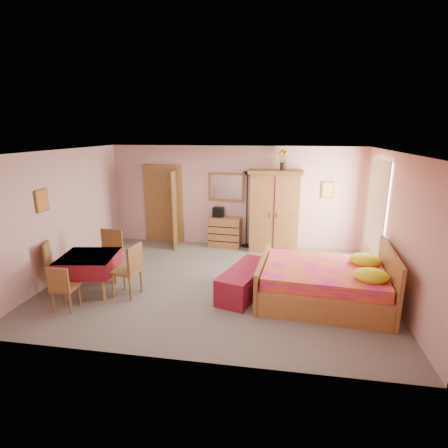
% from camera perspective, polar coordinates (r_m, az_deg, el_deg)
% --- Properties ---
extents(floor, '(6.50, 6.50, 0.00)m').
position_cam_1_polar(floor, '(7.15, -1.20, -9.53)').
color(floor, slate).
rests_on(floor, ground).
extents(ceiling, '(6.50, 6.50, 0.00)m').
position_cam_1_polar(ceiling, '(6.51, -1.32, 11.77)').
color(ceiling, brown).
rests_on(ceiling, wall_back).
extents(wall_back, '(6.50, 0.10, 2.60)m').
position_cam_1_polar(wall_back, '(9.12, 1.63, 4.48)').
color(wall_back, '#D19C98').
rests_on(wall_back, floor).
extents(wall_front, '(6.50, 0.10, 2.60)m').
position_cam_1_polar(wall_front, '(4.40, -7.28, -7.41)').
color(wall_front, '#D19C98').
rests_on(wall_front, floor).
extents(wall_left, '(0.10, 5.00, 2.60)m').
position_cam_1_polar(wall_left, '(7.96, -24.92, 1.50)').
color(wall_left, '#D19C98').
rests_on(wall_left, floor).
extents(wall_right, '(0.10, 5.00, 2.60)m').
position_cam_1_polar(wall_right, '(6.91, 26.27, -0.53)').
color(wall_right, '#D19C98').
rests_on(wall_right, floor).
extents(doorway, '(1.06, 0.12, 2.15)m').
position_cam_1_polar(doorway, '(9.58, -9.75, 3.10)').
color(doorway, '#9E6B35').
rests_on(doorway, floor).
extents(window, '(0.08, 1.40, 1.95)m').
position_cam_1_polar(window, '(8.00, 23.74, 2.79)').
color(window, white).
rests_on(window, wall_right).
extents(picture_left, '(0.04, 0.32, 0.42)m').
position_cam_1_polar(picture_left, '(7.39, -27.63, 3.42)').
color(picture_left, orange).
rests_on(picture_left, wall_left).
extents(picture_back, '(0.30, 0.04, 0.40)m').
position_cam_1_polar(picture_back, '(9.04, 16.60, 5.37)').
color(picture_back, '#D8BF59').
rests_on(picture_back, wall_back).
extents(chest_of_drawers, '(0.86, 0.47, 0.78)m').
position_cam_1_polar(chest_of_drawers, '(9.16, 0.17, -1.33)').
color(chest_of_drawers, '#A86839').
rests_on(chest_of_drawers, floor).
extents(wall_mirror, '(0.95, 0.08, 0.75)m').
position_cam_1_polar(wall_mirror, '(9.11, 0.39, 6.06)').
color(wall_mirror, silver).
rests_on(wall_mirror, wall_back).
extents(stereo, '(0.29, 0.22, 0.26)m').
position_cam_1_polar(stereo, '(9.10, -0.91, 1.96)').
color(stereo, black).
rests_on(stereo, chest_of_drawers).
extents(floor_lamp, '(0.31, 0.31, 1.98)m').
position_cam_1_polar(floor_lamp, '(9.02, 3.75, 2.32)').
color(floor_lamp, black).
rests_on(floor_lamp, floor).
extents(wardrobe, '(1.31, 0.68, 2.04)m').
position_cam_1_polar(wardrobe, '(8.80, 8.22, 2.08)').
color(wardrobe, '#A56B37').
rests_on(wardrobe, floor).
extents(sunflower_vase, '(0.20, 0.20, 0.49)m').
position_cam_1_polar(sunflower_vase, '(8.69, 9.64, 10.34)').
color(sunflower_vase, yellow).
rests_on(sunflower_vase, wardrobe).
extents(bed, '(2.39, 1.95, 1.04)m').
position_cam_1_polar(bed, '(6.50, 15.85, -7.70)').
color(bed, '#C3137F').
rests_on(bed, floor).
extents(bench, '(0.97, 1.59, 0.50)m').
position_cam_1_polar(bench, '(6.63, 3.47, -9.22)').
color(bench, maroon).
rests_on(bench, floor).
extents(dining_table, '(1.12, 1.12, 0.72)m').
position_cam_1_polar(dining_table, '(7.12, -21.01, -7.53)').
color(dining_table, maroon).
rests_on(dining_table, floor).
extents(chair_south, '(0.39, 0.39, 0.82)m').
position_cam_1_polar(chair_south, '(6.57, -24.51, -9.34)').
color(chair_south, brown).
rests_on(chair_south, floor).
extents(chair_north, '(0.48, 0.48, 1.00)m').
position_cam_1_polar(chair_north, '(7.56, -18.28, -4.84)').
color(chair_north, '#A77A38').
rests_on(chair_north, floor).
extents(chair_west, '(0.56, 0.56, 0.94)m').
position_cam_1_polar(chair_west, '(7.44, -25.28, -6.12)').
color(chair_west, '#A16F36').
rests_on(chair_west, floor).
extents(chair_east, '(0.52, 0.52, 0.99)m').
position_cam_1_polar(chair_east, '(6.70, -15.68, -7.23)').
color(chair_east, olive).
rests_on(chair_east, floor).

